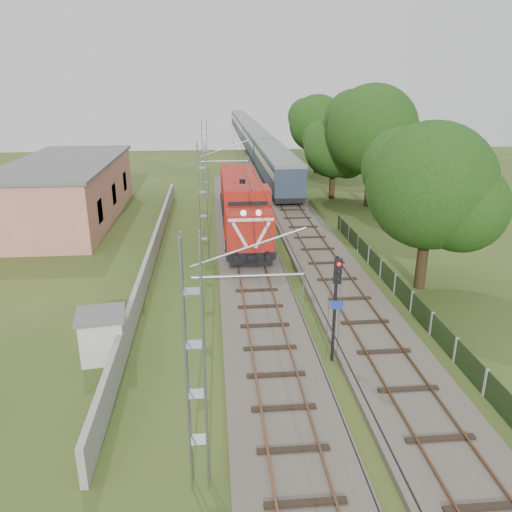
{
  "coord_description": "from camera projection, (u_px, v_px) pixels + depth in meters",
  "views": [
    {
      "loc": [
        -2.4,
        -20.26,
        11.7
      ],
      "look_at": [
        0.02,
        6.54,
        2.2
      ],
      "focal_mm": 35.0,
      "sensor_mm": 36.0,
      "label": 1
    }
  ],
  "objects": [
    {
      "name": "tree_a",
      "position": [
        432.0,
        187.0,
        27.79
      ],
      "size": [
        7.51,
        7.15,
        9.73
      ],
      "color": "#3C2E18",
      "rests_on": "ground"
    },
    {
      "name": "boundary_wall",
      "position": [
        153.0,
        252.0,
        33.6
      ],
      "size": [
        0.25,
        40.0,
        1.5
      ],
      "primitive_type": "cube",
      "color": "#9E9E99",
      "rests_on": "ground"
    },
    {
      "name": "track_side",
      "position": [
        300.0,
        224.0,
        42.27
      ],
      "size": [
        4.2,
        80.0,
        0.45
      ],
      "color": "#6B6054",
      "rests_on": "ground"
    },
    {
      "name": "signal_post",
      "position": [
        336.0,
        291.0,
        20.87
      ],
      "size": [
        0.53,
        0.42,
        4.88
      ],
      "color": "black",
      "rests_on": "ground"
    },
    {
      "name": "catenary",
      "position": [
        204.0,
        203.0,
        32.8
      ],
      "size": [
        3.31,
        70.0,
        8.0
      ],
      "color": "gray",
      "rests_on": "ground"
    },
    {
      "name": "relay_hut",
      "position": [
        102.0,
        335.0,
        21.98
      ],
      "size": [
        2.35,
        2.35,
        2.15
      ],
      "color": "beige",
      "rests_on": "ground"
    },
    {
      "name": "coach_rake",
      "position": [
        251.0,
        134.0,
        89.96
      ],
      "size": [
        3.09,
        92.22,
        3.57
      ],
      "color": "black",
      "rests_on": "ground"
    },
    {
      "name": "tree_c",
      "position": [
        335.0,
        148.0,
        50.6
      ],
      "size": [
        6.4,
        6.09,
        8.29
      ],
      "color": "#3C2E18",
      "rests_on": "ground"
    },
    {
      "name": "station_building",
      "position": [
        67.0,
        190.0,
        43.52
      ],
      "size": [
        8.4,
        20.4,
        5.22
      ],
      "color": "tan",
      "rests_on": "ground"
    },
    {
      "name": "fence",
      "position": [
        412.0,
        302.0,
        26.42
      ],
      "size": [
        0.12,
        32.0,
        1.2
      ],
      "color": "black",
      "rests_on": "ground"
    },
    {
      "name": "track_main",
      "position": [
        255.0,
        285.0,
        29.64
      ],
      "size": [
        4.2,
        70.0,
        0.45
      ],
      "color": "#6B6054",
      "rests_on": "ground"
    },
    {
      "name": "ground",
      "position": [
        268.0,
        347.0,
        23.13
      ],
      "size": [
        140.0,
        140.0,
        0.0
      ],
      "primitive_type": "plane",
      "color": "#30481B",
      "rests_on": "ground"
    },
    {
      "name": "tree_b",
      "position": [
        374.0,
        131.0,
        46.69
      ],
      "size": [
        8.89,
        8.47,
        11.53
      ],
      "color": "#3C2E18",
      "rests_on": "ground"
    },
    {
      "name": "tree_d",
      "position": [
        318.0,
        124.0,
        64.89
      ],
      "size": [
        7.77,
        7.4,
        10.07
      ],
      "color": "#3C2E18",
      "rests_on": "ground"
    },
    {
      "name": "locomotive",
      "position": [
        242.0,
        204.0,
        39.84
      ],
      "size": [
        3.2,
        18.28,
        4.64
      ],
      "color": "black",
      "rests_on": "ground"
    }
  ]
}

